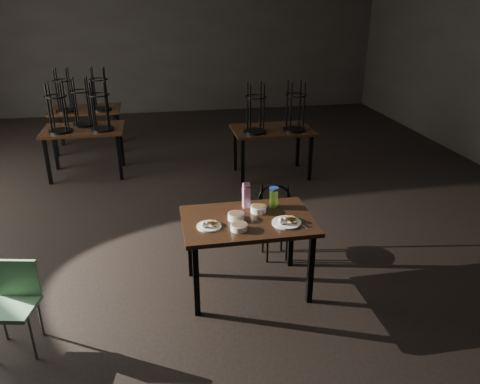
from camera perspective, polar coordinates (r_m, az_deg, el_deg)
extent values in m
plane|color=black|center=(5.89, -6.56, -3.82)|extent=(12.00, 12.00, 0.00)
cube|color=black|center=(11.30, -9.41, 17.55)|extent=(10.00, 0.04, 3.20)
cube|color=black|center=(4.30, 0.97, -3.54)|extent=(1.20, 0.80, 0.04)
cube|color=black|center=(4.15, -5.35, -10.71)|extent=(0.05, 0.05, 0.71)
cube|color=black|center=(4.34, 8.62, -9.24)|extent=(0.05, 0.05, 0.71)
cube|color=black|center=(4.70, -6.11, -6.40)|extent=(0.05, 0.05, 0.71)
cube|color=black|center=(4.86, 6.23, -5.29)|extent=(0.05, 0.05, 0.71)
cylinder|color=white|center=(4.16, -3.79, -4.17)|extent=(0.22, 0.22, 0.01)
cube|color=olive|center=(4.17, -3.80, -3.38)|extent=(0.08, 0.08, 0.04)
cube|color=olive|center=(4.17, -3.45, -3.35)|extent=(0.09, 0.09, 0.03)
ellipsoid|color=white|center=(4.11, -4.49, -4.01)|extent=(0.04, 0.04, 0.05)
ellipsoid|color=white|center=(4.11, -4.06, -3.98)|extent=(0.04, 0.04, 0.05)
cylinder|color=white|center=(4.23, 5.69, -3.73)|extent=(0.26, 0.26, 0.02)
cube|color=olive|center=(4.24, 5.63, -2.81)|extent=(0.09, 0.09, 0.04)
cube|color=olive|center=(4.25, 6.04, -2.77)|extent=(0.11, 0.11, 0.03)
ellipsoid|color=white|center=(4.16, 5.01, -3.55)|extent=(0.05, 0.05, 0.06)
ellipsoid|color=white|center=(4.17, 5.50, -3.50)|extent=(0.05, 0.05, 0.06)
cylinder|color=white|center=(4.27, -0.49, -2.99)|extent=(0.15, 0.15, 0.06)
cylinder|color=brown|center=(4.26, -0.49, -2.74)|extent=(0.13, 0.13, 0.01)
cylinder|color=white|center=(4.42, 2.27, -2.08)|extent=(0.15, 0.15, 0.06)
cylinder|color=brown|center=(4.41, 2.28, -1.84)|extent=(0.13, 0.13, 0.01)
cylinder|color=white|center=(4.09, -0.12, -4.30)|extent=(0.15, 0.15, 0.05)
cylinder|color=brown|center=(4.08, -0.12, -4.07)|extent=(0.13, 0.13, 0.01)
cube|color=#8B196E|center=(4.47, 0.77, -0.67)|extent=(0.07, 0.07, 0.21)
cube|color=#8B196E|center=(4.43, 0.77, 0.80)|extent=(0.07, 0.07, 0.06)
cylinder|color=#98E643|center=(4.51, 4.13, -0.78)|extent=(0.10, 0.10, 0.17)
cylinder|color=navy|center=(4.47, 4.16, 0.38)|extent=(0.12, 0.12, 0.03)
ellipsoid|color=silver|center=(4.29, 7.30, -3.47)|extent=(0.06, 0.06, 0.01)
cube|color=silver|center=(4.21, 7.68, -4.08)|extent=(0.05, 0.12, 0.00)
cylinder|color=black|center=(4.98, 4.32, -3.66)|extent=(0.37, 0.37, 0.03)
torus|color=black|center=(5.04, 4.21, -0.95)|extent=(0.36, 0.08, 0.36)
cylinder|color=black|center=(5.19, 5.09, -5.11)|extent=(0.02, 0.02, 0.42)
cylinder|color=black|center=(5.14, 2.81, -5.32)|extent=(0.02, 0.02, 0.42)
cylinder|color=black|center=(4.96, 3.36, -6.47)|extent=(0.02, 0.02, 0.42)
cylinder|color=black|center=(5.01, 5.72, -6.23)|extent=(0.02, 0.02, 0.42)
cube|color=#6BA676|center=(4.15, -25.99, -12.63)|extent=(0.41, 0.41, 0.04)
cube|color=#6BA676|center=(4.17, -25.52, -9.41)|extent=(0.34, 0.10, 0.32)
cylinder|color=slate|center=(4.11, -23.97, -16.03)|extent=(0.02, 0.02, 0.40)
cylinder|color=slate|center=(4.42, -26.93, -13.68)|extent=(0.02, 0.02, 0.40)
cylinder|color=slate|center=(4.34, -23.18, -13.66)|extent=(0.02, 0.02, 0.40)
cube|color=black|center=(7.58, -18.56, 7.23)|extent=(1.20, 0.80, 0.04)
cube|color=black|center=(7.48, -22.41, 3.44)|extent=(0.05, 0.05, 0.71)
cube|color=black|center=(7.32, -14.45, 4.09)|extent=(0.05, 0.05, 0.71)
cube|color=black|center=(8.07, -21.61, 4.95)|extent=(0.05, 0.05, 0.71)
cube|color=black|center=(7.93, -14.22, 5.58)|extent=(0.05, 0.05, 0.71)
cylinder|color=black|center=(7.48, -21.01, 6.96)|extent=(0.34, 0.34, 0.03)
torus|color=black|center=(7.36, -21.57, 10.69)|extent=(0.32, 0.32, 0.02)
cylinder|color=black|center=(7.47, -20.54, 9.93)|extent=(0.03, 0.03, 0.70)
cylinder|color=black|center=(7.50, -22.04, 9.77)|extent=(0.03, 0.03, 0.70)
cylinder|color=black|center=(7.32, -22.31, 9.41)|extent=(0.03, 0.03, 0.70)
cylinder|color=black|center=(7.28, -20.77, 9.57)|extent=(0.03, 0.03, 0.70)
cylinder|color=black|center=(7.39, -16.41, 7.39)|extent=(0.34, 0.34, 0.03)
torus|color=black|center=(7.27, -16.86, 11.17)|extent=(0.32, 0.32, 0.02)
cylinder|color=black|center=(7.39, -15.90, 10.37)|extent=(0.03, 0.03, 0.70)
cylinder|color=black|center=(7.41, -17.44, 10.23)|extent=(0.03, 0.03, 0.70)
cylinder|color=black|center=(7.22, -17.60, 9.89)|extent=(0.03, 0.03, 0.70)
cylinder|color=black|center=(7.19, -16.01, 10.03)|extent=(0.03, 0.03, 0.70)
cylinder|color=black|center=(7.74, -18.43, 7.84)|extent=(0.34, 0.34, 0.03)
torus|color=black|center=(7.63, -18.91, 11.45)|extent=(0.32, 0.32, 0.02)
cylinder|color=black|center=(7.74, -17.96, 10.70)|extent=(0.03, 0.03, 0.70)
cylinder|color=black|center=(7.77, -19.42, 10.55)|extent=(0.03, 0.03, 0.70)
cylinder|color=black|center=(7.58, -19.62, 10.23)|extent=(0.03, 0.03, 0.70)
cylinder|color=black|center=(7.55, -18.12, 10.38)|extent=(0.03, 0.03, 0.70)
cube|color=black|center=(7.18, 3.96, 7.55)|extent=(1.20, 0.80, 0.04)
cube|color=black|center=(6.89, 0.32, 3.64)|extent=(0.05, 0.05, 0.71)
cube|color=black|center=(7.14, 8.56, 4.10)|extent=(0.05, 0.05, 0.71)
cube|color=black|center=(7.48, -0.60, 5.26)|extent=(0.05, 0.05, 0.71)
cube|color=black|center=(7.72, 7.07, 5.65)|extent=(0.05, 0.05, 0.71)
cylinder|color=black|center=(6.96, 1.86, 7.39)|extent=(0.34, 0.34, 0.03)
torus|color=black|center=(6.84, 1.91, 11.42)|extent=(0.32, 0.32, 0.02)
cylinder|color=black|center=(6.99, 2.53, 10.52)|extent=(0.03, 0.03, 0.70)
cylinder|color=black|center=(6.95, 0.91, 10.47)|extent=(0.03, 0.03, 0.70)
cylinder|color=black|center=(6.76, 1.24, 10.10)|extent=(0.03, 0.03, 0.70)
cylinder|color=black|center=(6.80, 2.91, 10.16)|extent=(0.03, 0.03, 0.70)
cylinder|color=black|center=(7.11, 6.63, 7.58)|extent=(0.34, 0.34, 0.03)
torus|color=black|center=(6.99, 6.82, 11.53)|extent=(0.32, 0.32, 0.02)
cylinder|color=black|center=(7.14, 7.31, 10.64)|extent=(0.03, 0.03, 0.70)
cylinder|color=black|center=(7.09, 5.76, 10.61)|extent=(0.03, 0.03, 0.70)
cylinder|color=black|center=(6.90, 6.21, 10.25)|extent=(0.03, 0.03, 0.70)
cylinder|color=black|center=(6.96, 7.80, 10.28)|extent=(0.03, 0.03, 0.70)
cube|color=black|center=(8.89, -18.32, 9.50)|extent=(1.20, 0.80, 0.04)
cube|color=black|center=(8.76, -21.63, 6.30)|extent=(0.05, 0.05, 0.71)
cube|color=black|center=(8.61, -14.81, 6.91)|extent=(0.05, 0.05, 0.71)
cube|color=black|center=(9.36, -20.98, 7.42)|extent=(0.05, 0.05, 0.71)
cube|color=black|center=(9.23, -14.59, 8.00)|extent=(0.05, 0.05, 0.71)
cylinder|color=black|center=(8.78, -20.42, 9.30)|extent=(0.34, 0.34, 0.03)
torus|color=black|center=(8.68, -20.89, 12.49)|extent=(0.32, 0.32, 0.02)
cylinder|color=black|center=(8.79, -20.01, 11.82)|extent=(0.03, 0.03, 0.70)
cylinder|color=black|center=(8.82, -21.30, 11.68)|extent=(0.03, 0.03, 0.70)
cylinder|color=black|center=(8.63, -21.52, 11.42)|extent=(0.03, 0.03, 0.70)
cylinder|color=black|center=(8.59, -20.20, 11.57)|extent=(0.03, 0.03, 0.70)
cylinder|color=black|center=(8.70, -16.49, 9.68)|extent=(0.34, 0.34, 0.03)
torus|color=black|center=(8.60, -16.87, 12.91)|extent=(0.32, 0.32, 0.02)
cylinder|color=black|center=(8.71, -16.05, 12.22)|extent=(0.03, 0.03, 0.70)
cylinder|color=black|center=(8.73, -17.37, 12.09)|extent=(0.03, 0.03, 0.70)
cylinder|color=black|center=(8.54, -17.50, 11.84)|extent=(0.03, 0.03, 0.70)
cylinder|color=black|center=(8.52, -16.15, 11.97)|extent=(0.03, 0.03, 0.70)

